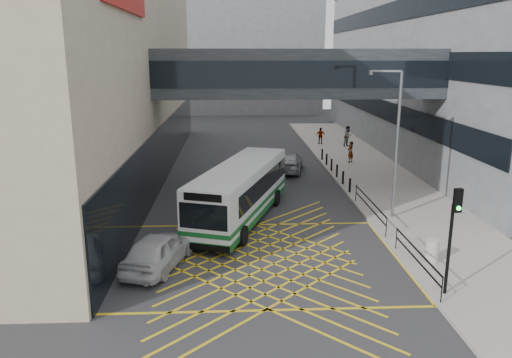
{
  "coord_description": "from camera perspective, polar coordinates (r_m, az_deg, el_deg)",
  "views": [
    {
      "loc": [
        -1.15,
        -20.22,
        8.71
      ],
      "look_at": [
        0.0,
        4.0,
        2.6
      ],
      "focal_mm": 35.0,
      "sensor_mm": 36.0,
      "label": 1
    }
  ],
  "objects": [
    {
      "name": "traffic_light",
      "position": [
        18.99,
        21.61,
        -5.05
      ],
      "size": [
        0.3,
        0.48,
        4.05
      ],
      "rotation": [
        0.0,
        0.0,
        0.14
      ],
      "color": "black",
      "rests_on": "pavement"
    },
    {
      "name": "box_junction",
      "position": [
        22.05,
        0.5,
        -9.12
      ],
      "size": [
        12.0,
        9.0,
        0.01
      ],
      "color": "gold",
      "rests_on": "ground"
    },
    {
      "name": "pavement",
      "position": [
        37.66,
        13.0,
        0.53
      ],
      "size": [
        6.0,
        54.0,
        0.16
      ],
      "primitive_type": "cube",
      "color": "#9D988F",
      "rests_on": "ground"
    },
    {
      "name": "pedestrian_c",
      "position": [
        48.98,
        7.4,
        4.92
      ],
      "size": [
        0.99,
        0.57,
        1.6
      ],
      "primitive_type": "imported",
      "rotation": [
        0.0,
        0.0,
        3.01
      ],
      "color": "gray",
      "rests_on": "pavement"
    },
    {
      "name": "bollards",
      "position": [
        36.89,
        8.93,
        1.29
      ],
      "size": [
        0.14,
        10.14,
        0.9
      ],
      "color": "black",
      "rests_on": "pavement"
    },
    {
      "name": "skybridge",
      "position": [
        32.51,
        4.72,
        11.96
      ],
      "size": [
        20.0,
        4.1,
        3.0
      ],
      "color": "#2C3137",
      "rests_on": "ground"
    },
    {
      "name": "car_silver",
      "position": [
        37.96,
        3.79,
        2.02
      ],
      "size": [
        2.98,
        5.2,
        1.52
      ],
      "primitive_type": "imported",
      "rotation": [
        0.0,
        0.0,
        2.95
      ],
      "color": "gray",
      "rests_on": "ground"
    },
    {
      "name": "litter_bin",
      "position": [
        22.49,
        19.47,
        -7.74
      ],
      "size": [
        0.55,
        0.55,
        0.95
      ],
      "primitive_type": "cylinder",
      "color": "#ADA89E",
      "rests_on": "pavement"
    },
    {
      "name": "pedestrian_b",
      "position": [
        48.17,
        10.47,
        4.84
      ],
      "size": [
        1.07,
        1.0,
        1.91
      ],
      "primitive_type": "imported",
      "rotation": [
        0.0,
        0.0,
        0.67
      ],
      "color": "gray",
      "rests_on": "pavement"
    },
    {
      "name": "ground",
      "position": [
        22.05,
        0.5,
        -9.13
      ],
      "size": [
        120.0,
        120.0,
        0.0
      ],
      "primitive_type": "plane",
      "color": "#333335"
    },
    {
      "name": "car_dark",
      "position": [
        34.55,
        -0.98,
        0.85
      ],
      "size": [
        2.21,
        5.01,
        1.54
      ],
      "primitive_type": "imported",
      "rotation": [
        0.0,
        0.0,
        3.2
      ],
      "color": "black",
      "rests_on": "ground"
    },
    {
      "name": "pedestrian_a",
      "position": [
        40.95,
        10.74,
        3.06
      ],
      "size": [
        0.83,
        0.82,
        1.71
      ],
      "primitive_type": "imported",
      "rotation": [
        0.0,
        0.0,
        3.9
      ],
      "color": "gray",
      "rests_on": "pavement"
    },
    {
      "name": "bus",
      "position": [
        26.62,
        -1.71,
        -1.34
      ],
      "size": [
        5.75,
        10.92,
        3.0
      ],
      "rotation": [
        0.0,
        0.0,
        -0.33
      ],
      "color": "silver",
      "rests_on": "ground"
    },
    {
      "name": "kerb_railings",
      "position": [
        24.47,
        14.85,
        -5.02
      ],
      "size": [
        0.05,
        12.54,
        1.0
      ],
      "color": "black",
      "rests_on": "pavement"
    },
    {
      "name": "street_lamp",
      "position": [
        26.98,
        15.49,
        4.8
      ],
      "size": [
        1.7,
        0.86,
        7.74
      ],
      "rotation": [
        0.0,
        0.0,
        -0.39
      ],
      "color": "slate",
      "rests_on": "pavement"
    },
    {
      "name": "car_white",
      "position": [
        21.37,
        -11.12,
        -7.96
      ],
      "size": [
        3.24,
        5.18,
        1.53
      ],
      "primitive_type": "imported",
      "rotation": [
        0.0,
        0.0,
        2.86
      ],
      "color": "#BABABC",
      "rests_on": "ground"
    },
    {
      "name": "building_far",
      "position": [
        80.23,
        -3.43,
        14.33
      ],
      "size": [
        28.0,
        16.0,
        18.0
      ],
      "primitive_type": "cube",
      "color": "slate",
      "rests_on": "ground"
    }
  ]
}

